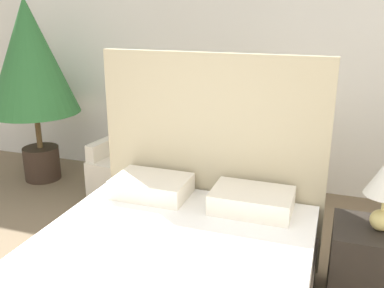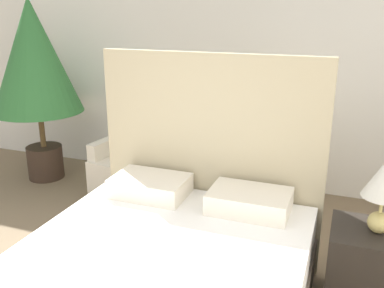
{
  "view_description": "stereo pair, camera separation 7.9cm",
  "coord_description": "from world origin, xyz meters",
  "px_view_note": "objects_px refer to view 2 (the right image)",
  "views": [
    {
      "loc": [
        1.18,
        -0.84,
        1.87
      ],
      "look_at": [
        0.07,
        2.37,
        0.77
      ],
      "focal_mm": 40.0,
      "sensor_mm": 36.0,
      "label": 1
    },
    {
      "loc": [
        1.26,
        -0.82,
        1.87
      ],
      "look_at": [
        0.07,
        2.37,
        0.77
      ],
      "focal_mm": 40.0,
      "sensor_mm": 36.0,
      "label": 2
    }
  ],
  "objects_px": {
    "table_lamp": "(384,184)",
    "nightstand": "(372,271)",
    "armchair_near_window_right": "(228,186)",
    "armchair_near_window_left": "(132,172)",
    "potted_palm": "(34,62)",
    "bed": "(161,280)"
  },
  "relations": [
    {
      "from": "table_lamp",
      "to": "nightstand",
      "type": "bearing_deg",
      "value": 30.06
    },
    {
      "from": "armchair_near_window_right",
      "to": "nightstand",
      "type": "height_order",
      "value": "armchair_near_window_right"
    },
    {
      "from": "armchair_near_window_left",
      "to": "armchair_near_window_right",
      "type": "distance_m",
      "value": 0.99
    },
    {
      "from": "armchair_near_window_right",
      "to": "nightstand",
      "type": "xyz_separation_m",
      "value": [
        1.21,
        -0.93,
        -0.02
      ]
    },
    {
      "from": "potted_palm",
      "to": "armchair_near_window_left",
      "type": "bearing_deg",
      "value": -8.7
    },
    {
      "from": "potted_palm",
      "to": "bed",
      "type": "bearing_deg",
      "value": -37.75
    },
    {
      "from": "armchair_near_window_right",
      "to": "table_lamp",
      "type": "distance_m",
      "value": 1.63
    },
    {
      "from": "armchair_near_window_right",
      "to": "nightstand",
      "type": "distance_m",
      "value": 1.53
    },
    {
      "from": "bed",
      "to": "nightstand",
      "type": "height_order",
      "value": "bed"
    },
    {
      "from": "potted_palm",
      "to": "nightstand",
      "type": "relative_size",
      "value": 3.57
    },
    {
      "from": "bed",
      "to": "table_lamp",
      "type": "relative_size",
      "value": 4.19
    },
    {
      "from": "table_lamp",
      "to": "armchair_near_window_left",
      "type": "bearing_deg",
      "value": 157.01
    },
    {
      "from": "nightstand",
      "to": "table_lamp",
      "type": "relative_size",
      "value": 1.16
    },
    {
      "from": "nightstand",
      "to": "bed",
      "type": "bearing_deg",
      "value": -152.57
    },
    {
      "from": "armchair_near_window_left",
      "to": "potted_palm",
      "type": "relative_size",
      "value": 0.46
    },
    {
      "from": "bed",
      "to": "table_lamp",
      "type": "xyz_separation_m",
      "value": [
        1.18,
        0.61,
        0.55
      ]
    },
    {
      "from": "table_lamp",
      "to": "armchair_near_window_right",
      "type": "bearing_deg",
      "value": 142.33
    },
    {
      "from": "nightstand",
      "to": "table_lamp",
      "type": "xyz_separation_m",
      "value": [
        -0.01,
        -0.0,
        0.59
      ]
    },
    {
      "from": "armchair_near_window_left",
      "to": "table_lamp",
      "type": "relative_size",
      "value": 1.91
    },
    {
      "from": "bed",
      "to": "armchair_near_window_left",
      "type": "bearing_deg",
      "value": 123.45
    },
    {
      "from": "nightstand",
      "to": "armchair_near_window_right",
      "type": "bearing_deg",
      "value": 142.57
    },
    {
      "from": "armchair_near_window_right",
      "to": "nightstand",
      "type": "bearing_deg",
      "value": -43.05
    }
  ]
}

